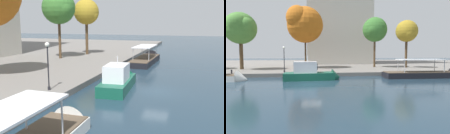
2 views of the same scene
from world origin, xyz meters
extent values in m
plane|color=#1E3342|center=(0.00, 0.00, 0.00)|extent=(220.00, 220.00, 0.00)
cone|color=silver|center=(-9.70, 4.04, 0.15)|extent=(1.40, 2.54, 2.54)
cylinder|color=#B2B2B7|center=(-13.16, 5.16, 1.87)|extent=(0.10, 0.10, 2.00)
cylinder|color=#B2B2B7|center=(-13.16, 2.90, 1.87)|extent=(0.10, 0.10, 2.00)
cube|color=#14513D|center=(-0.44, 3.81, 0.31)|extent=(7.30, 3.08, 1.48)
cone|color=#14513D|center=(3.52, 4.10, 0.31)|extent=(1.38, 2.51, 2.43)
cube|color=white|center=(-0.97, 3.77, 1.84)|extent=(3.35, 2.28, 1.59)
cube|color=black|center=(0.27, 3.86, 1.92)|extent=(1.00, 1.97, 0.95)
cylinder|color=silver|center=(-0.61, 3.79, 3.05)|extent=(0.08, 0.08, 0.82)
cube|color=black|center=(16.89, 4.43, 0.18)|extent=(11.50, 3.32, 1.33)
cone|color=black|center=(23.12, 4.32, 0.18)|extent=(1.45, 2.82, 2.80)
cube|color=brown|center=(16.89, 4.43, 0.89)|extent=(11.27, 3.16, 0.08)
cylinder|color=#B2B2B7|center=(20.06, 5.62, 1.85)|extent=(0.10, 0.10, 1.85)
cylinder|color=#B2B2B7|center=(20.02, 3.13, 1.85)|extent=(0.10, 0.10, 1.85)
cylinder|color=#B2B2B7|center=(13.77, 5.73, 1.85)|extent=(0.10, 0.10, 1.85)
cylinder|color=#B2B2B7|center=(13.72, 3.25, 1.85)|extent=(0.10, 0.10, 1.85)
cube|color=silver|center=(16.89, 4.43, 2.84)|extent=(7.15, 2.99, 0.12)
cylinder|color=black|center=(-4.79, 9.04, 2.60)|extent=(0.12, 0.12, 3.98)
sphere|color=white|center=(-4.79, 9.04, 4.77)|extent=(0.41, 0.41, 0.41)
cylinder|color=black|center=(-4.79, 9.04, 0.76)|extent=(0.26, 0.26, 0.30)
cylinder|color=#4C3823|center=(20.46, 16.54, 3.75)|extent=(0.53, 0.53, 6.28)
sphere|color=olive|center=(20.46, 16.54, 8.68)|extent=(4.78, 4.78, 4.78)
sphere|color=olive|center=(20.47, 15.96, 9.14)|extent=(3.33, 3.33, 3.33)
sphere|color=olive|center=(20.30, 15.43, 8.08)|extent=(2.53, 2.53, 2.53)
cylinder|color=#4C3823|center=(13.87, 18.61, 3.84)|extent=(0.45, 0.45, 6.46)
sphere|color=#38702D|center=(13.87, 18.61, 9.16)|extent=(5.56, 5.56, 5.56)
sphere|color=#38702D|center=(15.06, 19.93, 10.25)|extent=(3.52, 3.52, 3.52)
sphere|color=#38702D|center=(13.30, 17.61, 8.91)|extent=(3.44, 3.44, 3.44)
camera|label=1|loc=(-24.10, -3.50, 6.69)|focal=40.38mm
camera|label=2|loc=(0.67, -23.40, 3.92)|focal=30.14mm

